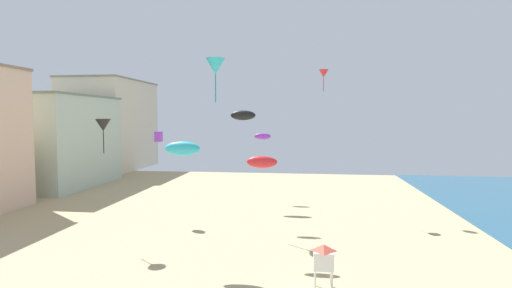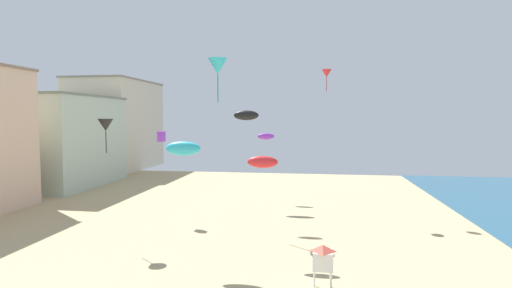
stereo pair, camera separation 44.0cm
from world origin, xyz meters
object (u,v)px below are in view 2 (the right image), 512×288
at_px(kite_purple_box, 161,136).
at_px(kite_red_parafoil, 263,162).
at_px(kite_cyan_delta, 218,66).
at_px(kite_black_parafoil, 246,115).
at_px(kite_red_delta, 327,73).
at_px(kite_purple_parafoil, 266,136).
at_px(kite_black_delta, 106,125).
at_px(lifeguard_stand, 323,257).
at_px(kite_cyan_parafoil, 183,148).

relative_size(kite_purple_box, kite_red_parafoil, 0.45).
height_order(kite_cyan_delta, kite_purple_box, kite_cyan_delta).
xyz_separation_m(kite_black_parafoil, kite_red_delta, (8.49, -2.11, 4.13)).
bearing_deg(kite_cyan_delta, kite_purple_parafoil, 74.98).
relative_size(kite_red_parafoil, kite_red_delta, 0.98).
distance_m(kite_black_parafoil, kite_red_delta, 9.67).
relative_size(kite_black_delta, kite_red_parafoil, 1.25).
bearing_deg(lifeguard_stand, kite_black_parafoil, 122.54).
distance_m(kite_purple_box, kite_black_delta, 7.35).
bearing_deg(kite_purple_parafoil, kite_black_parafoil, -119.04).
relative_size(lifeguard_stand, kite_purple_box, 2.67).
bearing_deg(kite_purple_box, lifeguard_stand, -42.40).
relative_size(kite_cyan_delta, kite_black_parafoil, 1.40).
bearing_deg(kite_red_parafoil, kite_cyan_parafoil, -160.73).
relative_size(kite_cyan_delta, kite_red_delta, 1.78).
bearing_deg(kite_cyan_delta, kite_red_parafoil, -56.65).
xyz_separation_m(kite_cyan_delta, kite_cyan_parafoil, (-0.03, -9.36, -6.56)).
bearing_deg(lifeguard_stand, kite_black_delta, 170.24).
bearing_deg(kite_black_delta, kite_purple_parafoil, 59.36).
height_order(kite_black_parafoil, kite_black_delta, kite_black_parafoil).
distance_m(kite_red_parafoil, kite_red_delta, 15.95).
distance_m(kite_cyan_delta, kite_red_delta, 11.23).
bearing_deg(kite_purple_parafoil, kite_red_delta, -38.37).
relative_size(kite_red_parafoil, kite_cyan_parafoil, 0.89).
bearing_deg(kite_red_delta, kite_red_parafoil, -109.31).
distance_m(kite_red_delta, kite_cyan_parafoil, 19.04).
xyz_separation_m(kite_purple_box, kite_purple_parafoil, (8.65, 10.14, -0.39)).
height_order(lifeguard_stand, kite_red_delta, kite_red_delta).
distance_m(kite_black_delta, kite_red_parafoil, 12.57).
height_order(kite_purple_box, kite_red_parafoil, kite_purple_box).
height_order(lifeguard_stand, kite_cyan_delta, kite_cyan_delta).
xyz_separation_m(kite_black_parafoil, kite_red_parafoil, (3.82, -15.43, -3.31)).
xyz_separation_m(lifeguard_stand, kite_black_parafoil, (-7.82, 20.36, 7.99)).
bearing_deg(kite_red_parafoil, lifeguard_stand, -50.96).
bearing_deg(kite_black_parafoil, kite_cyan_parafoil, -94.04).
distance_m(lifeguard_stand, kite_cyan_delta, 19.70).
bearing_deg(kite_red_parafoil, kite_red_delta, 70.69).
distance_m(kite_black_delta, kite_red_delta, 21.27).
bearing_deg(lifeguard_stand, kite_red_parafoil, 140.57).
bearing_deg(lifeguard_stand, kite_cyan_delta, 137.22).
bearing_deg(kite_red_delta, kite_black_delta, -144.85).
height_order(kite_cyan_delta, kite_red_parafoil, kite_cyan_delta).
distance_m(kite_cyan_delta, kite_black_parafoil, 8.99).
distance_m(kite_black_delta, kite_cyan_parafoil, 8.01).
distance_m(kite_cyan_delta, kite_purple_box, 8.53).
bearing_deg(kite_red_delta, kite_cyan_parafoil, -122.76).
bearing_deg(lifeguard_stand, kite_purple_box, 149.13).
height_order(kite_cyan_parafoil, kite_purple_parafoil, kite_cyan_parafoil).
xyz_separation_m(kite_cyan_delta, kite_purple_box, (-5.69, 0.89, -6.29)).
height_order(kite_black_parafoil, kite_red_delta, kite_red_delta).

